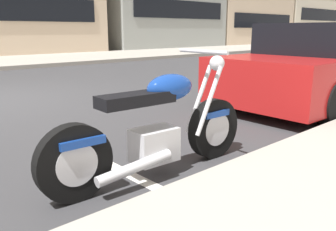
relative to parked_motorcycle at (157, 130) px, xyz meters
The scene contains 4 objects.
sidewalk_far_curb 16.95m from the parked_motorcycle, 45.80° to the left, with size 120.00×5.00×0.14m, color gray.
parking_stall_stripe 0.52m from the parked_motorcycle, 126.39° to the left, with size 0.12×2.20×0.01m, color silver.
parked_motorcycle is the anchor object (origin of this frame).
parked_car_near_corner 4.41m from the parked_motorcycle, ahead, with size 4.49×2.02×1.39m.
Camera 1 is at (-1.74, -6.93, 1.28)m, focal length 37.68 mm.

